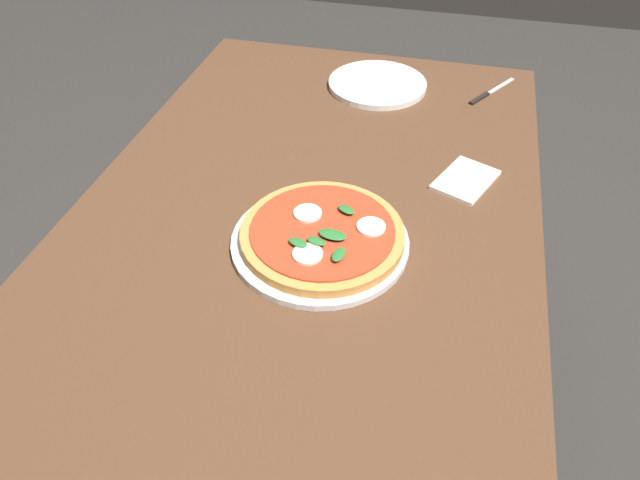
% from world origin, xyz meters
% --- Properties ---
extents(ground_plane, '(6.00, 6.00, 0.00)m').
position_xyz_m(ground_plane, '(0.00, 0.00, 0.00)').
color(ground_plane, '#2D2B28').
extents(dining_table, '(1.38, 0.84, 0.73)m').
position_xyz_m(dining_table, '(0.00, 0.00, 0.62)').
color(dining_table, '#4C301E').
rests_on(dining_table, ground_plane).
extents(serving_tray, '(0.30, 0.30, 0.01)m').
position_xyz_m(serving_tray, '(0.08, 0.05, 0.73)').
color(serving_tray, silver).
rests_on(serving_tray, dining_table).
extents(pizza, '(0.28, 0.28, 0.03)m').
position_xyz_m(pizza, '(0.08, 0.05, 0.75)').
color(pizza, '#C6843F').
rests_on(pizza, serving_tray).
extents(plate_white, '(0.24, 0.24, 0.01)m').
position_xyz_m(plate_white, '(-0.51, 0.05, 0.73)').
color(plate_white, white).
rests_on(plate_white, dining_table).
extents(napkin, '(0.15, 0.13, 0.01)m').
position_xyz_m(napkin, '(-0.16, 0.28, 0.73)').
color(napkin, white).
rests_on(napkin, dining_table).
extents(knife, '(0.16, 0.10, 0.01)m').
position_xyz_m(knife, '(-0.53, 0.31, 0.73)').
color(knife, black).
rests_on(knife, dining_table).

